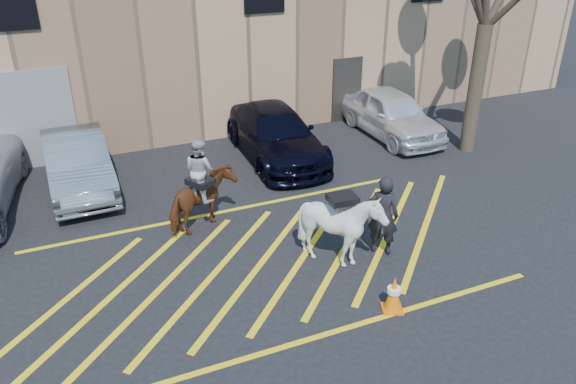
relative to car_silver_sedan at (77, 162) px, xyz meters
name	(u,v)px	position (x,y,z in m)	size (l,w,h in m)	color
ground	(256,257)	(3.09, -5.04, -0.73)	(90.00, 90.00, 0.00)	black
car_silver_sedan	(77,162)	(0.00, 0.00, 0.00)	(1.54, 4.42, 1.45)	gray
car_blue_suv	(275,134)	(5.58, -0.13, 0.00)	(2.03, 4.99, 1.45)	black
car_white_suv	(391,113)	(9.72, 0.04, 0.02)	(1.77, 4.40, 1.50)	white
handler	(383,215)	(5.67, -5.91, 0.17)	(0.66, 0.43, 1.80)	black
warehouse	(136,3)	(3.08, 6.95, 2.92)	(32.42, 10.20, 7.30)	tan
hatching_zone	(261,264)	(3.09, -5.34, -0.72)	(12.60, 5.12, 0.01)	yellow
mounted_bay	(201,194)	(2.42, -3.41, 0.17)	(1.84, 1.49, 2.22)	brown
saddled_white	(341,227)	(4.65, -5.94, 0.13)	(1.48, 1.64, 1.70)	silver
traffic_cone	(394,294)	(4.81, -7.72, -0.36)	(0.49, 0.49, 0.73)	#EC5F09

